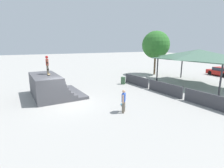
# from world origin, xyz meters

# --- Properties ---
(ground_plane) EXTENTS (160.00, 160.00, 0.00)m
(ground_plane) POSITION_xyz_m (0.00, 0.00, 0.00)
(ground_plane) COLOR #A3A09B
(quarter_pipe_ramp) EXTENTS (4.97, 4.09, 1.98)m
(quarter_pipe_ramp) POSITION_xyz_m (-2.81, -0.72, 0.88)
(quarter_pipe_ramp) COLOR #4C4C51
(quarter_pipe_ramp) RESTS_ON ground
(skater_on_deck) EXTENTS (0.70, 0.26, 1.62)m
(skater_on_deck) POSITION_xyz_m (-3.16, -0.73, 2.91)
(skater_on_deck) COLOR #6B6051
(skater_on_deck) RESTS_ON quarter_pipe_ramp
(skateboard_on_deck) EXTENTS (0.80, 0.35, 0.09)m
(skateboard_on_deck) POSITION_xyz_m (-2.52, -0.77, 2.04)
(skateboard_on_deck) COLOR blue
(skateboard_on_deck) RESTS_ON quarter_pipe_ramp
(bystander_walking) EXTENTS (0.53, 0.51, 1.58)m
(bystander_walking) POSITION_xyz_m (3.59, 2.84, 0.88)
(bystander_walking) COLOR #6B6051
(bystander_walking) RESTS_ON ground
(skateboard_on_ground) EXTENTS (0.80, 0.46, 0.09)m
(skateboard_on_ground) POSITION_xyz_m (2.58, 3.49, 0.06)
(skateboard_on_ground) COLOR red
(skateboard_on_ground) RESTS_ON ground
(barrier_fence) EXTENTS (12.65, 0.12, 1.05)m
(barrier_fence) POSITION_xyz_m (1.66, 8.77, 0.52)
(barrier_fence) COLOR #3D3D42
(barrier_fence) RESTS_ON ground
(pavilion_shelter) EXTENTS (9.19, 5.44, 4.05)m
(pavilion_shelter) POSITION_xyz_m (0.76, 14.82, 3.44)
(pavilion_shelter) COLOR #2D2D33
(pavilion_shelter) RESTS_ON ground
(tree_beside_pavilion) EXTENTS (4.13, 4.13, 6.60)m
(tree_beside_pavilion) POSITION_xyz_m (-7.08, 15.82, 4.53)
(tree_beside_pavilion) COLOR brown
(tree_beside_pavilion) RESTS_ON ground
(trash_bin) EXTENTS (0.52, 0.52, 0.85)m
(trash_bin) POSITION_xyz_m (-3.76, 7.72, 0.42)
(trash_bin) COLOR #385B3D
(trash_bin) RESTS_ON ground
(parked_car_red) EXTENTS (4.29, 2.45, 1.27)m
(parked_car_red) POSITION_xyz_m (-1.10, 23.46, 0.60)
(parked_car_red) COLOR red
(parked_car_red) RESTS_ON ground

